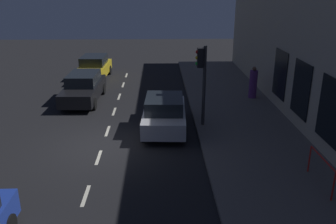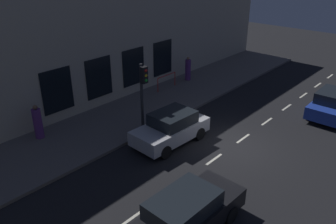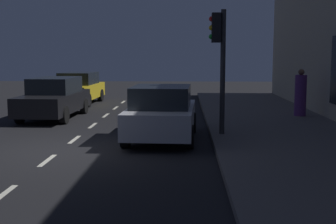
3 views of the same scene
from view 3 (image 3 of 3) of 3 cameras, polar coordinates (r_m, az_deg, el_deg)
ground_plane at (r=11.86m, az=-13.73°, el=-4.91°), size 60.00×60.00×0.00m
sidewalk at (r=11.79m, az=17.02°, el=-4.73°), size 4.50×32.00×0.15m
lane_centre_line at (r=10.93m, az=-15.16°, el=-5.99°), size 0.12×27.20×0.01m
traffic_light at (r=13.10m, az=6.55°, el=7.82°), size 0.49×0.32×3.61m
parked_car_0 at (r=12.96m, az=-0.81°, el=-0.13°), size 2.07×4.06×1.58m
parked_car_2 at (r=17.98m, az=-14.30°, el=1.75°), size 1.94×4.64×1.58m
parked_car_3 at (r=22.94m, az=-11.38°, el=3.00°), size 2.00×4.41×1.58m
pedestrian_1 at (r=17.72m, az=16.56°, el=2.15°), size 0.59×0.59×1.78m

